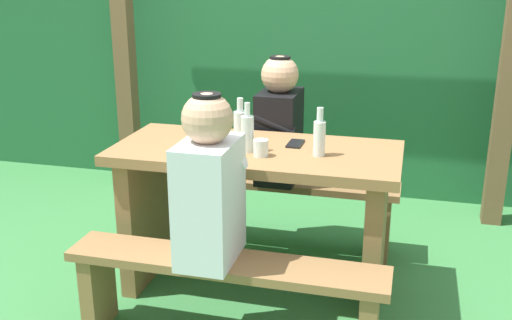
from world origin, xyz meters
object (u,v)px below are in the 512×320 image
at_px(bottle_right, 319,136).
at_px(bottle_left, 240,126).
at_px(bench_far, 278,197).
at_px(drinking_glass, 261,148).
at_px(person_black_coat, 279,124).
at_px(person_white_shirt, 209,185).
at_px(bottle_center, 247,132).
at_px(picnic_table, 256,195).
at_px(cell_phone, 295,144).
at_px(bench_near, 225,284).

bearing_deg(bottle_right, bottle_left, 165.70).
relative_size(bench_far, drinking_glass, 17.58).
bearing_deg(bottle_right, bench_far, 119.04).
height_order(person_black_coat, drinking_glass, person_black_coat).
height_order(bench_far, bottle_left, bottle_left).
height_order(person_white_shirt, drinking_glass, person_white_shirt).
bearing_deg(person_white_shirt, bottle_center, 85.19).
bearing_deg(bench_far, picnic_table, -90.00).
distance_m(person_black_coat, bottle_center, 0.60).
height_order(picnic_table, person_black_coat, person_black_coat).
bearing_deg(person_black_coat, cell_phone, -66.97).
bearing_deg(cell_phone, bottle_center, -137.93).
bearing_deg(person_black_coat, bench_far, 61.03).
height_order(picnic_table, cell_phone, cell_phone).
relative_size(picnic_table, bottle_right, 6.06).
xyz_separation_m(bottle_right, cell_phone, (-0.14, 0.15, -0.09)).
xyz_separation_m(bench_far, person_black_coat, (-0.00, -0.00, 0.45)).
distance_m(person_white_shirt, bottle_left, 0.59).
distance_m(drinking_glass, cell_phone, 0.26).
distance_m(person_white_shirt, person_black_coat, 1.05).
bearing_deg(bottle_right, person_white_shirt, -128.54).
relative_size(person_black_coat, bottle_center, 3.00).
bearing_deg(picnic_table, person_black_coat, 90.20).
bearing_deg(person_black_coat, bottle_left, -101.63).
bearing_deg(person_black_coat, bench_near, -89.90).
relative_size(bench_near, cell_phone, 10.00).
xyz_separation_m(person_black_coat, bottle_left, (-0.09, -0.46, 0.10)).
height_order(bench_near, bottle_right, bottle_right).
relative_size(picnic_table, bench_near, 1.00).
xyz_separation_m(bench_far, drinking_glass, (0.05, -0.65, 0.50)).
bearing_deg(bottle_right, drinking_glass, -163.96).
bearing_deg(drinking_glass, person_white_shirt, -106.37).
distance_m(bench_near, cell_phone, 0.80).
bearing_deg(bottle_right, cell_phone, 133.20).
bearing_deg(cell_phone, bench_far, 114.01).
xyz_separation_m(bottle_right, bottle_center, (-0.34, -0.02, 0.00)).
bearing_deg(bench_far, person_white_shirt, -93.46).
bearing_deg(person_white_shirt, bench_near, -3.00).
bearing_deg(bench_near, person_black_coat, 90.10).
relative_size(picnic_table, person_black_coat, 1.95).
bearing_deg(bench_near, picnic_table, 90.00).
xyz_separation_m(picnic_table, bench_far, (0.00, 0.52, -0.21)).
height_order(person_black_coat, bottle_right, person_black_coat).
height_order(drinking_glass, bottle_right, bottle_right).
bearing_deg(cell_phone, drinking_glass, -116.72).
height_order(picnic_table, bottle_right, bottle_right).
relative_size(bench_near, drinking_glass, 17.58).
xyz_separation_m(picnic_table, bottle_right, (0.32, -0.04, 0.34)).
relative_size(bench_near, bottle_left, 6.06).
bearing_deg(person_white_shirt, bottle_left, 93.30).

